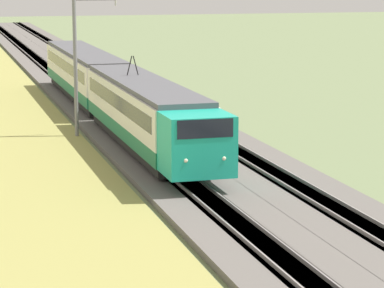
# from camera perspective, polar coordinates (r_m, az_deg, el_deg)

# --- Properties ---
(ballast_main) EXTENTS (240.00, 4.40, 0.30)m
(ballast_main) POSITION_cam_1_polar(r_m,az_deg,el_deg) (55.19, -4.60, 0.96)
(ballast_main) COLOR #605B56
(ballast_main) RESTS_ON ground
(ballast_adjacent) EXTENTS (240.00, 4.40, 0.30)m
(ballast_adjacent) POSITION_cam_1_polar(r_m,az_deg,el_deg) (56.18, -0.21, 1.17)
(ballast_adjacent) COLOR #605B56
(ballast_adjacent) RESTS_ON ground
(track_main) EXTENTS (240.00, 1.57, 0.45)m
(track_main) POSITION_cam_1_polar(r_m,az_deg,el_deg) (55.19, -4.60, 0.97)
(track_main) COLOR #4C4238
(track_main) RESTS_ON ground
(track_adjacent) EXTENTS (240.00, 1.57, 0.45)m
(track_adjacent) POSITION_cam_1_polar(r_m,az_deg,el_deg) (56.18, -0.21, 1.18)
(track_adjacent) COLOR #4C4238
(track_adjacent) RESTS_ON ground
(grass_verge) EXTENTS (240.00, 8.95, 0.12)m
(grass_verge) POSITION_cam_1_polar(r_m,az_deg,el_deg) (54.31, -11.83, 0.51)
(grass_verge) COLOR #99934C
(grass_verge) RESTS_ON ground
(passenger_train) EXTENTS (41.39, 3.01, 4.94)m
(passenger_train) POSITION_cam_1_polar(r_m,az_deg,el_deg) (57.51, -5.16, 3.52)
(passenger_train) COLOR #19A88E
(passenger_train) RESTS_ON ground
(catenary_mast_mid) EXTENTS (0.22, 2.56, 8.84)m
(catenary_mast_mid) POSITION_cam_1_polar(r_m,az_deg,el_deg) (52.66, -7.27, 5.28)
(catenary_mast_mid) COLOR slate
(catenary_mast_mid) RESTS_ON ground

